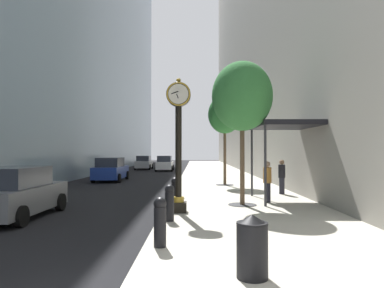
% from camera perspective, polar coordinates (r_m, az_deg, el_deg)
% --- Properties ---
extents(ground_plane, '(110.00, 110.00, 0.00)m').
position_cam_1_polar(ground_plane, '(31.53, -1.60, -5.20)').
color(ground_plane, black).
rests_on(ground_plane, ground).
extents(sidewalk_right, '(6.15, 80.00, 0.14)m').
position_cam_1_polar(sidewalk_right, '(34.55, 3.70, -4.73)').
color(sidewalk_right, beige).
rests_on(sidewalk_right, ground).
extents(street_clock, '(0.84, 0.55, 4.62)m').
position_cam_1_polar(street_clock, '(12.20, -2.19, 0.93)').
color(street_clock, black).
rests_on(street_clock, sidewalk_right).
extents(bollard_nearest, '(0.29, 0.29, 1.09)m').
position_cam_1_polar(bollard_nearest, '(7.98, -5.17, -12.20)').
color(bollard_nearest, black).
rests_on(bollard_nearest, sidewalk_right).
extents(bollard_second, '(0.29, 0.29, 1.09)m').
position_cam_1_polar(bollard_second, '(10.79, -3.64, -9.29)').
color(bollard_second, black).
rests_on(bollard_second, sidewalk_right).
extents(bollard_third, '(0.29, 0.29, 1.09)m').
position_cam_1_polar(bollard_third, '(13.62, -2.77, -7.58)').
color(bollard_third, black).
rests_on(bollard_third, sidewalk_right).
extents(bollard_fourth, '(0.29, 0.29, 1.09)m').
position_cam_1_polar(bollard_fourth, '(16.46, -2.19, -6.47)').
color(bollard_fourth, black).
rests_on(bollard_fourth, sidewalk_right).
extents(street_tree_near, '(2.37, 2.37, 5.62)m').
position_cam_1_polar(street_tree_near, '(14.11, 8.06, 7.54)').
color(street_tree_near, '#333335').
rests_on(street_tree_near, sidewalk_right).
extents(street_tree_mid_near, '(2.07, 2.07, 5.57)m').
position_cam_1_polar(street_tree_mid_near, '(22.12, 5.29, 4.68)').
color(street_tree_mid_near, '#333335').
rests_on(street_tree_mid_near, sidewalk_right).
extents(trash_bin, '(0.53, 0.53, 1.05)m').
position_cam_1_polar(trash_bin, '(6.18, 9.65, -15.79)').
color(trash_bin, black).
rests_on(trash_bin, sidewalk_right).
extents(pedestrian_walking, '(0.48, 0.48, 1.68)m').
position_cam_1_polar(pedestrian_walking, '(17.90, 14.25, -4.98)').
color(pedestrian_walking, '#23232D').
rests_on(pedestrian_walking, sidewalk_right).
extents(pedestrian_by_clock, '(0.38, 0.38, 1.68)m').
position_cam_1_polar(pedestrian_by_clock, '(14.89, 12.02, -5.78)').
color(pedestrian_by_clock, '#23232D').
rests_on(pedestrian_by_clock, sidewalk_right).
extents(storefront_awning, '(2.40, 3.60, 3.30)m').
position_cam_1_polar(storefront_awning, '(15.60, 14.44, 2.73)').
color(storefront_awning, black).
rests_on(storefront_awning, sidewalk_right).
extents(car_silver_near, '(1.97, 4.30, 1.66)m').
position_cam_1_polar(car_silver_near, '(43.82, -7.73, -2.99)').
color(car_silver_near, '#B7BABF').
rests_on(car_silver_near, ground).
extents(car_white_mid, '(1.97, 4.55, 1.70)m').
position_cam_1_polar(car_white_mid, '(40.13, -4.40, -3.15)').
color(car_white_mid, silver).
rests_on(car_white_mid, ground).
extents(car_blue_far, '(2.06, 4.46, 1.75)m').
position_cam_1_polar(car_blue_far, '(27.22, -12.93, -4.04)').
color(car_blue_far, navy).
rests_on(car_blue_far, ground).
extents(car_grey_trailing, '(2.16, 4.35, 1.71)m').
position_cam_1_polar(car_grey_trailing, '(13.34, -26.64, -7.10)').
color(car_grey_trailing, slate).
rests_on(car_grey_trailing, ground).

